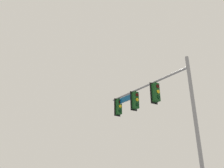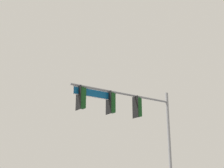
# 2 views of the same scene
# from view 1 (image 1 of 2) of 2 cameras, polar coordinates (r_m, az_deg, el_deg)

# --- Properties ---
(signal_pole_near) EXTENTS (6.85, 1.56, 7.03)m
(signal_pole_near) POSITION_cam_1_polar(r_m,az_deg,el_deg) (13.41, 9.33, -5.03)
(signal_pole_near) COLOR gray
(signal_pole_near) RESTS_ON ground_plane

